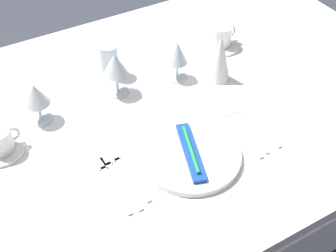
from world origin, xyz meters
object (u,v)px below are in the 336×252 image
(fork_inner, at_px, (119,179))
(spoon_tea, at_px, (250,121))
(spoon_soup, at_px, (233,127))
(napkin_folded, at_px, (220,58))
(fork_salad, at_px, (112,183))
(wine_glass_centre, at_px, (36,96))
(dinner_plate, at_px, (191,156))
(toothbrush_package, at_px, (191,151))
(fork_outer, at_px, (127,173))
(spoon_dessert, at_px, (241,124))
(drink_tumbler, at_px, (109,62))
(wine_glass_right, at_px, (115,66))
(coffee_cup_left, at_px, (221,35))
(wine_glass_left, at_px, (177,55))

(fork_inner, xyz_separation_m, spoon_tea, (0.42, 0.01, 0.00))
(spoon_soup, height_order, napkin_folded, napkin_folded)
(fork_salad, relative_size, wine_glass_centre, 1.59)
(dinner_plate, distance_m, fork_salad, 0.22)
(toothbrush_package, distance_m, fork_outer, 0.18)
(spoon_dessert, height_order, drink_tumbler, drink_tumbler)
(dinner_plate, distance_m, fork_inner, 0.20)
(dinner_plate, distance_m, napkin_folded, 0.37)
(fork_outer, xyz_separation_m, wine_glass_centre, (-0.13, 0.31, 0.09))
(wine_glass_right, bearing_deg, coffee_cup_left, 7.16)
(dinner_plate, bearing_deg, spoon_soup, 13.32)
(coffee_cup_left, relative_size, wine_glass_left, 0.73)
(toothbrush_package, bearing_deg, spoon_soup, 13.32)
(fork_inner, height_order, coffee_cup_left, coffee_cup_left)
(fork_inner, bearing_deg, drink_tumbler, 67.90)
(spoon_soup, distance_m, coffee_cup_left, 0.42)
(drink_tumbler, bearing_deg, fork_outer, -109.05)
(spoon_tea, bearing_deg, drink_tumbler, 121.96)
(fork_outer, bearing_deg, wine_glass_right, 68.67)
(fork_outer, distance_m, wine_glass_right, 0.35)
(fork_inner, distance_m, napkin_folded, 0.52)
(toothbrush_package, distance_m, wine_glass_left, 0.36)
(fork_outer, xyz_separation_m, wine_glass_left, (0.32, 0.28, 0.09))
(fork_outer, xyz_separation_m, spoon_soup, (0.34, 0.00, 0.00))
(fork_outer, relative_size, fork_salad, 1.00)
(spoon_soup, bearing_deg, toothbrush_package, -166.68)
(toothbrush_package, xyz_separation_m, wine_glass_centre, (-0.30, 0.35, 0.06))
(fork_outer, relative_size, drink_tumbler, 1.83)
(fork_salad, height_order, wine_glass_right, wine_glass_right)
(fork_salad, distance_m, coffee_cup_left, 0.71)
(coffee_cup_left, distance_m, wine_glass_left, 0.25)
(spoon_dessert, height_order, wine_glass_right, wine_glass_right)
(spoon_dessert, height_order, napkin_folded, napkin_folded)
(toothbrush_package, distance_m, spoon_tea, 0.23)
(fork_salad, bearing_deg, spoon_tea, 1.43)
(spoon_tea, distance_m, coffee_cup_left, 0.40)
(drink_tumbler, relative_size, napkin_folded, 0.69)
(dinner_plate, bearing_deg, fork_outer, 168.04)
(dinner_plate, relative_size, spoon_tea, 1.31)
(coffee_cup_left, distance_m, wine_glass_centre, 0.68)
(fork_outer, bearing_deg, spoon_soup, 0.64)
(wine_glass_right, bearing_deg, wine_glass_left, -8.06)
(drink_tumbler, bearing_deg, wine_glass_left, -35.07)
(wine_glass_left, bearing_deg, wine_glass_right, 171.94)
(fork_outer, bearing_deg, fork_inner, -164.13)
(spoon_tea, bearing_deg, wine_glass_right, 131.33)
(spoon_dessert, height_order, coffee_cup_left, coffee_cup_left)
(wine_glass_right, bearing_deg, spoon_tea, -48.67)
(coffee_cup_left, height_order, napkin_folded, napkin_folded)
(toothbrush_package, bearing_deg, spoon_dessert, 11.22)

